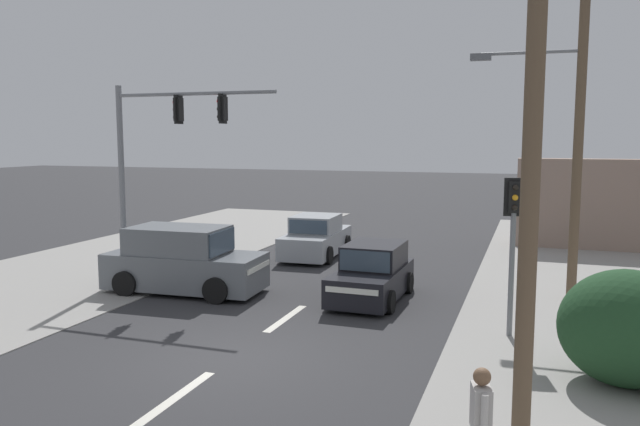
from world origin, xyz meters
The scene contains 14 objects.
ground_plane centered at (0.00, 0.00, 0.00)m, with size 140.00×140.00×0.00m, color #303033.
lane_dash_near centered at (0.00, -2.00, 0.00)m, with size 0.20×2.40×0.01m, color silver.
lane_dash_mid centered at (0.00, 3.00, 0.00)m, with size 0.20×2.40×0.01m, color silver.
lane_dash_far centered at (0.00, 8.00, 0.00)m, with size 0.20×2.40×0.01m, color silver.
kerb_left_verge centered at (-8.50, 4.00, 0.01)m, with size 8.00×40.00×0.02m, color gray.
utility_pole_foreground_right centered at (5.49, -1.92, 5.48)m, with size 3.78×0.55×10.23m.
utility_pole_midground_right centered at (6.59, 7.22, 5.01)m, with size 3.78×0.35×9.31m.
traffic_signal_mast centered at (-5.10, 5.31, 4.15)m, with size 5.29×0.45×6.00m.
pedestal_signal_right_kerb centered at (5.27, 3.32, 2.42)m, with size 0.44×0.31×3.56m.
roadside_bush centered at (7.44, 1.08, 0.99)m, with size 2.50×2.14×2.10m.
hatchback_oncoming_near centered at (1.55, 5.47, 0.70)m, with size 1.84×3.67×1.53m.
sedan_crossing_left centered at (-1.99, 10.89, 0.70)m, with size 2.03×4.31×1.56m.
suv_kerbside_parked centered at (-3.80, 4.52, 0.88)m, with size 4.62×2.23×1.90m.
pedestrian_at_kerb centered at (5.16, -3.28, 0.93)m, with size 0.30×0.55×1.63m.
Camera 1 is at (5.68, -10.85, 4.42)m, focal length 35.00 mm.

